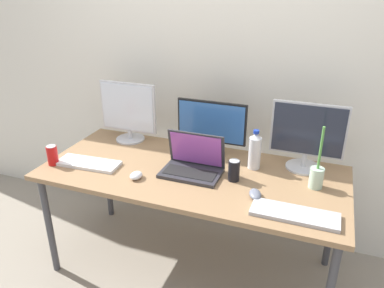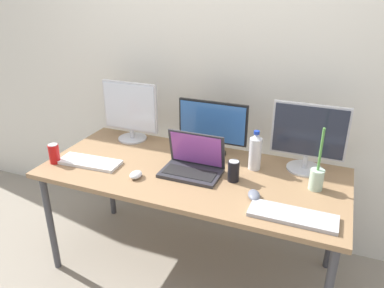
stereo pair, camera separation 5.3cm
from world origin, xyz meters
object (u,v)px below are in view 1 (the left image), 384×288
(monitor_left, at_px, (128,111))
(water_bottle, at_px, (255,151))
(soda_can_by_laptop, at_px, (234,170))
(monitor_right, at_px, (307,135))
(keyboard_aux, at_px, (88,163))
(mouse_by_laptop, at_px, (255,194))
(mouse_by_keyboard, at_px, (136,175))
(bamboo_vase, at_px, (317,176))
(keyboard_main, at_px, (295,214))
(work_desk, at_px, (192,179))
(monitor_center, at_px, (211,126))
(laptop_silver, at_px, (193,164))
(soda_can_near_keyboard, at_px, (52,155))

(monitor_left, relative_size, water_bottle, 1.69)
(monitor_left, height_order, soda_can_by_laptop, monitor_left)
(monitor_right, distance_m, water_bottle, 0.32)
(keyboard_aux, xyz_separation_m, mouse_by_laptop, (1.06, -0.01, 0.01))
(mouse_by_keyboard, xyz_separation_m, bamboo_vase, (0.99, 0.26, 0.05))
(mouse_by_laptop, relative_size, bamboo_vase, 0.30)
(monitor_left, xyz_separation_m, water_bottle, (0.93, -0.12, -0.10))
(keyboard_main, height_order, water_bottle, water_bottle)
(keyboard_aux, distance_m, soda_can_by_laptop, 0.91)
(keyboard_aux, bearing_deg, work_desk, 9.77)
(monitor_left, height_order, mouse_by_laptop, monitor_left)
(monitor_left, distance_m, keyboard_aux, 0.49)
(monitor_center, height_order, keyboard_aux, monitor_center)
(monitor_left, xyz_separation_m, monitor_right, (1.21, -0.01, 0.00))
(work_desk, bearing_deg, keyboard_aux, -166.79)
(monitor_left, height_order, monitor_center, monitor_left)
(keyboard_aux, bearing_deg, bamboo_vase, 5.59)
(laptop_silver, xyz_separation_m, soda_can_by_laptop, (0.25, -0.01, 0.01))
(monitor_center, xyz_separation_m, keyboard_main, (0.61, -0.53, -0.19))
(keyboard_aux, relative_size, mouse_by_keyboard, 4.38)
(monitor_center, height_order, mouse_by_laptop, monitor_center)
(mouse_by_laptop, xyz_separation_m, bamboo_vase, (0.29, 0.22, 0.05))
(keyboard_main, relative_size, mouse_by_laptop, 3.94)
(monitor_center, height_order, keyboard_main, monitor_center)
(mouse_by_laptop, bearing_deg, monitor_left, 135.59)
(monitor_right, relative_size, bamboo_vase, 1.19)
(monitor_right, bearing_deg, keyboard_main, -89.00)
(mouse_by_laptop, bearing_deg, soda_can_by_laptop, 117.62)
(monitor_left, distance_m, laptop_silver, 0.69)
(bamboo_vase, bearing_deg, monitor_right, 111.59)
(keyboard_aux, bearing_deg, monitor_center, 29.06)
(monitor_left, xyz_separation_m, keyboard_aux, (-0.05, -0.44, -0.21))
(keyboard_main, distance_m, soda_can_near_keyboard, 1.48)
(keyboard_aux, bearing_deg, soda_can_near_keyboard, -164.64)
(monitor_right, height_order, keyboard_aux, monitor_right)
(monitor_center, bearing_deg, mouse_by_keyboard, -122.58)
(monitor_left, relative_size, keyboard_main, 0.99)
(work_desk, bearing_deg, mouse_by_keyboard, -143.92)
(laptop_silver, height_order, soda_can_by_laptop, laptop_silver)
(monitor_left, distance_m, monitor_right, 1.21)
(monitor_center, bearing_deg, keyboard_main, -41.40)
(monitor_center, xyz_separation_m, mouse_by_laptop, (0.39, -0.43, -0.18))
(soda_can_near_keyboard, bearing_deg, soda_can_by_laptop, 10.37)
(work_desk, bearing_deg, monitor_left, 153.60)
(work_desk, height_order, soda_can_by_laptop, soda_can_by_laptop)
(keyboard_aux, height_order, bamboo_vase, bamboo_vase)
(keyboard_main, xyz_separation_m, soda_can_by_laptop, (-0.37, 0.24, 0.05))
(monitor_center, distance_m, monitor_right, 0.60)
(monitor_left, bearing_deg, monitor_right, -0.57)
(monitor_center, height_order, soda_can_near_keyboard, monitor_center)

